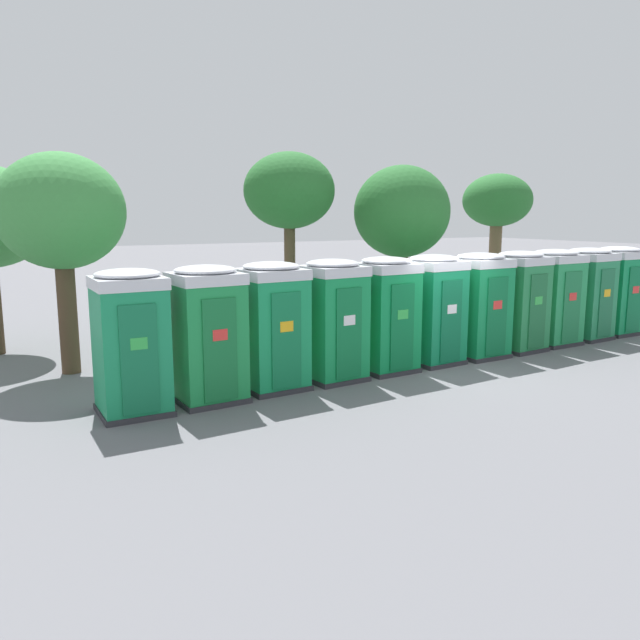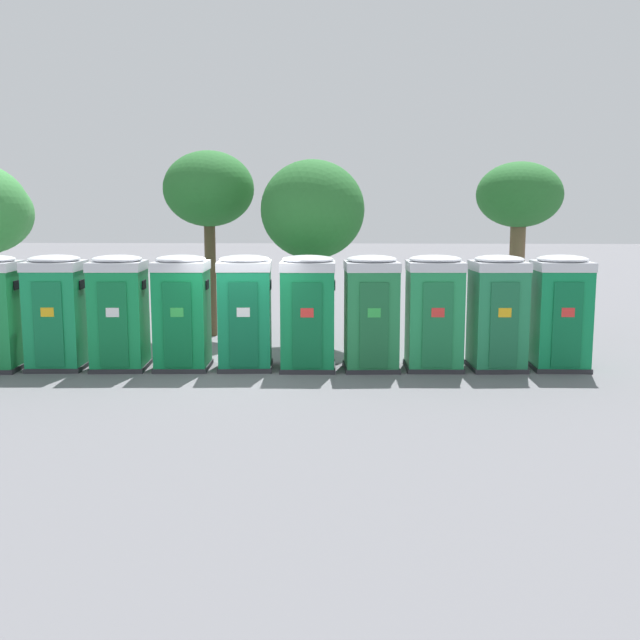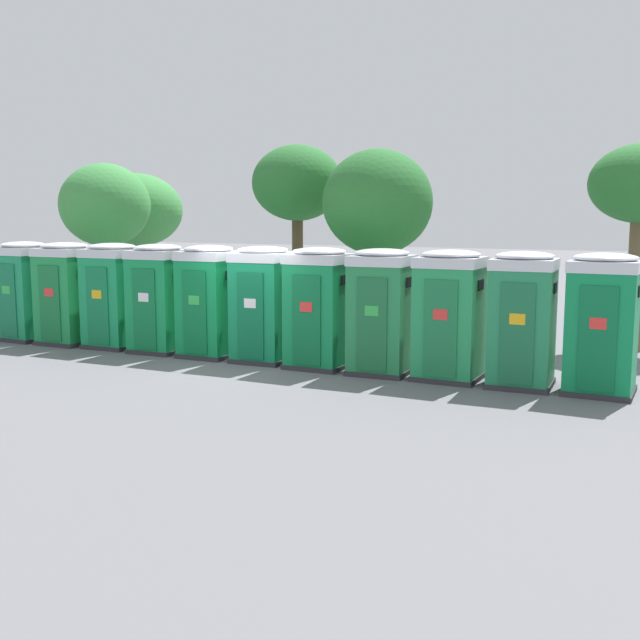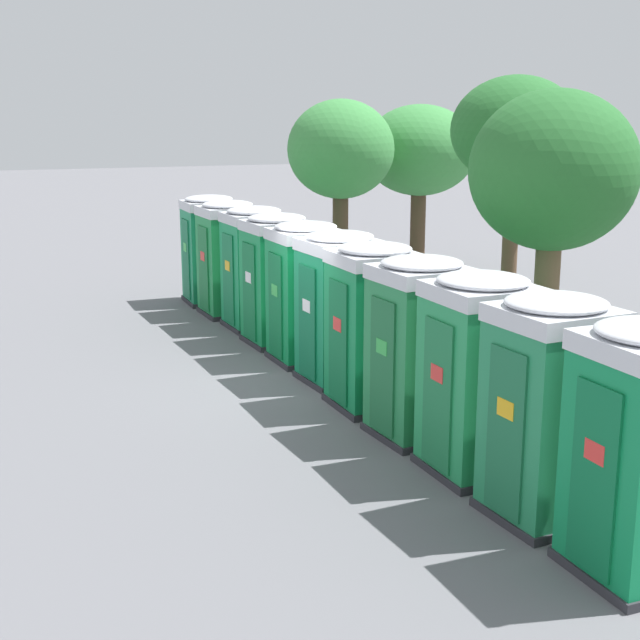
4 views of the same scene
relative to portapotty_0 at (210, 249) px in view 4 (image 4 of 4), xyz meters
The scene contains 15 objects.
ground_plane 7.11m from the portapotty_0, ahead, with size 120.00×120.00×0.00m, color slate.
portapotty_0 is the anchor object (origin of this frame).
portapotty_1 1.40m from the portapotty_0, ahead, with size 1.28×1.26×2.54m.
portapotty_2 2.80m from the portapotty_0, ahead, with size 1.27×1.26×2.54m.
portapotty_3 4.19m from the portapotty_0, ahead, with size 1.26×1.28×2.54m.
portapotty_4 5.59m from the portapotty_0, ahead, with size 1.22×1.24×2.54m.
portapotty_5 6.99m from the portapotty_0, ahead, with size 1.26×1.28×2.54m.
portapotty_6 8.39m from the portapotty_0, ahead, with size 1.25×1.23×2.54m.
portapotty_7 9.78m from the portapotty_0, ahead, with size 1.27×1.28×2.54m.
portapotty_8 11.18m from the portapotty_0, ahead, with size 1.26×1.22×2.54m.
portapotty_9 12.58m from the portapotty_0, ahead, with size 1.25×1.27×2.54m.
street_tree_1 4.20m from the portapotty_0, 98.68° to the left, with size 2.67×2.67×4.74m.
street_tree_2 9.29m from the portapotty_0, 22.66° to the left, with size 2.68×2.68×4.79m.
street_tree_3 7.66m from the portapotty_0, 40.76° to the left, with size 2.48×2.48×5.11m.
street_tree_4 7.06m from the portapotty_0, 106.40° to the left, with size 3.12×3.12×4.63m.
Camera 4 is at (13.25, -5.21, 4.43)m, focal length 50.00 mm.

